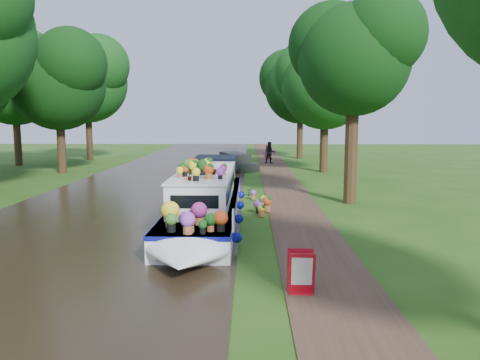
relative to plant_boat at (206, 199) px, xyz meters
name	(u,v)px	position (x,y,z in m)	size (l,w,h in m)	color
ground	(267,217)	(2.25, 0.90, -0.85)	(100.00, 100.00, 0.00)	#254D13
canal_water	(111,216)	(-3.75, 0.90, -0.84)	(10.00, 100.00, 0.02)	black
towpath	(298,217)	(3.45, 0.90, -0.84)	(2.20, 100.00, 0.03)	#473021
plant_boat	(206,199)	(0.00, 0.00, 0.00)	(2.29, 13.52, 2.30)	white
tree_near_overhang	(354,51)	(6.04, 3.96, 5.75)	(5.52, 5.28, 8.99)	#332111
tree_near_mid	(325,78)	(6.73, 15.98, 5.58)	(6.90, 6.60, 9.40)	#332111
tree_near_far	(300,82)	(6.23, 26.99, 6.20)	(7.59, 7.26, 10.30)	#332111
tree_far_c	(58,76)	(-11.27, 14.98, 5.67)	(7.13, 6.82, 9.59)	#332111
tree_far_d	(87,76)	(-12.77, 24.99, 6.54)	(8.05, 7.70, 10.85)	#332111
tree_far_h	(14,74)	(-16.77, 19.99, 6.28)	(7.82, 7.48, 10.49)	#332111
second_boat	(235,163)	(0.50, 17.60, -0.36)	(3.60, 6.58, 1.20)	black
sandwich_board	(301,274)	(2.70, -6.97, -0.41)	(0.58, 0.47, 0.92)	#B90D1B
pedestrian_pink	(267,154)	(3.08, 22.73, -0.08)	(0.54, 0.36, 1.49)	#D0558B
pedestrian_dark	(270,153)	(3.27, 21.70, 0.07)	(0.87, 0.68, 1.79)	black
verge_plant	(251,191)	(1.65, 5.82, -0.64)	(0.38, 0.33, 0.42)	#2E641E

